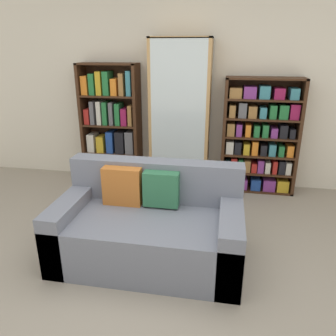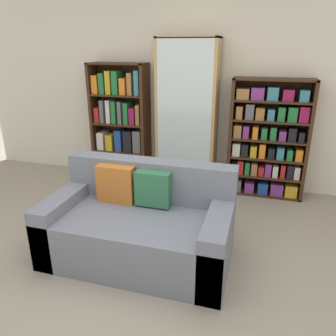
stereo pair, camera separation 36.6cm
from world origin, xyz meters
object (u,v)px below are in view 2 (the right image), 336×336
couch (140,226)px  wine_bottle (210,207)px  bookshelf_left (121,126)px  display_cabinet (187,116)px  bookshelf_right (268,141)px

couch → wine_bottle: 0.99m
couch → bookshelf_left: size_ratio=0.99×
couch → wine_bottle: (0.51, 0.83, -0.14)m
display_cabinet → wine_bottle: (0.49, -0.92, -0.82)m
couch → display_cabinet: size_ratio=0.83×
wine_bottle → display_cabinet: bearing=118.1°
couch → bookshelf_left: (-0.95, 1.77, 0.49)m
couch → display_cabinet: 1.88m
display_cabinet → bookshelf_right: display_cabinet is taller
bookshelf_right → wine_bottle: size_ratio=3.80×
bookshelf_left → wine_bottle: 1.85m
couch → bookshelf_right: size_ratio=1.10×
bookshelf_left → display_cabinet: bearing=-0.9°
bookshelf_right → wine_bottle: (-0.56, -0.94, -0.56)m
bookshelf_left → bookshelf_right: bearing=0.0°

